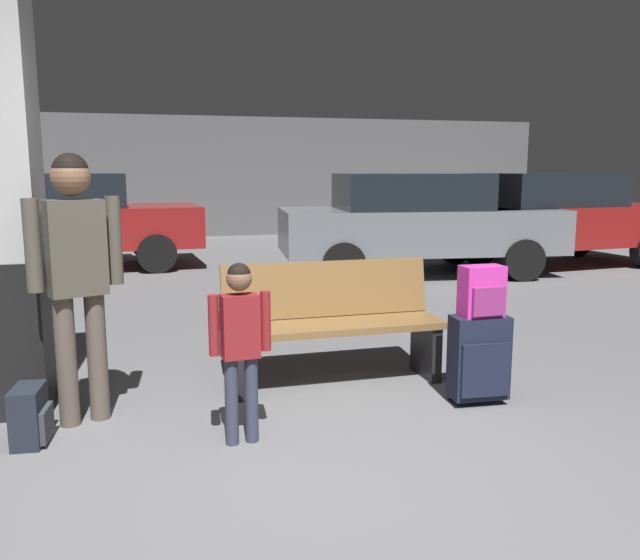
% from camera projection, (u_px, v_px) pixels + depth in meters
% --- Properties ---
extents(ground_plane, '(18.00, 18.00, 0.10)m').
position_uv_depth(ground_plane, '(234.00, 323.00, 6.94)').
color(ground_plane, slate).
extents(garage_back_wall, '(18.00, 0.12, 2.80)m').
position_uv_depth(garage_back_wall, '(183.00, 177.00, 15.14)').
color(garage_back_wall, '#565658').
rests_on(garage_back_wall, ground_plane).
extents(bench, '(1.61, 0.55, 0.89)m').
position_uv_depth(bench, '(333.00, 324.00, 4.81)').
color(bench, brown).
rests_on(bench, ground_plane).
extents(suitcase, '(0.39, 0.25, 0.60)m').
position_uv_depth(suitcase, '(479.00, 358.00, 4.37)').
color(suitcase, '#191E33').
rests_on(suitcase, ground_plane).
extents(backpack_bright, '(0.28, 0.20, 0.34)m').
position_uv_depth(backpack_bright, '(482.00, 292.00, 4.29)').
color(backpack_bright, '#D833A5').
rests_on(backpack_bright, suitcase).
extents(child, '(0.36, 0.20, 1.06)m').
position_uv_depth(child, '(240.00, 334.00, 3.68)').
color(child, '#33384C').
rests_on(child, ground_plane).
extents(adult, '(0.54, 0.30, 1.67)m').
position_uv_depth(adult, '(76.00, 260.00, 3.93)').
color(adult, brown).
rests_on(adult, ground_plane).
extents(backpack_dark_floor, '(0.21, 0.29, 0.34)m').
position_uv_depth(backpack_dark_floor, '(30.00, 416.00, 3.74)').
color(backpack_dark_floor, '#1E232D').
rests_on(backpack_dark_floor, ground_plane).
extents(parked_car_near, '(4.26, 2.14, 1.51)m').
position_uv_depth(parked_car_near, '(416.00, 221.00, 9.74)').
color(parked_car_near, slate).
rests_on(parked_car_near, ground_plane).
extents(parked_car_far, '(4.21, 2.03, 1.51)m').
position_uv_depth(parked_car_far, '(63.00, 219.00, 10.19)').
color(parked_car_far, maroon).
rests_on(parked_car_far, ground_plane).
extents(parked_car_side, '(4.25, 2.12, 1.51)m').
position_uv_depth(parked_car_side, '(549.00, 217.00, 10.62)').
color(parked_car_side, maroon).
rests_on(parked_car_side, ground_plane).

